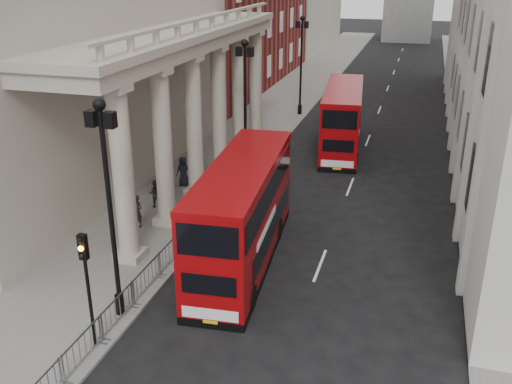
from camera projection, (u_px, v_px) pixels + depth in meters
name	position (u px, v px, depth m)	size (l,w,h in m)	color
sidewalk_west	(254.00, 130.00, 45.54)	(6.00, 140.00, 0.12)	slate
sidewalk_east	(472.00, 148.00, 41.24)	(3.00, 140.00, 0.12)	slate
kerb	(290.00, 133.00, 44.77)	(0.20, 140.00, 0.14)	slate
portico_building	(80.00, 78.00, 34.60)	(9.00, 28.00, 12.00)	#A59E8A
lamp_post_south	(109.00, 197.00, 19.97)	(1.05, 0.44, 8.32)	black
lamp_post_mid	(245.00, 99.00, 34.20)	(1.05, 0.44, 8.32)	black
lamp_post_north	(301.00, 59.00, 48.43)	(1.05, 0.44, 8.32)	black
traffic_light	(86.00, 270.00, 18.83)	(0.28, 0.33, 4.30)	black
crowd_barriers	(101.00, 328.00, 19.92)	(0.50, 18.75, 1.10)	gray
bus_near	(243.00, 212.00, 24.92)	(3.43, 10.89, 4.63)	#8F0609
bus_far	(342.00, 118.00, 40.30)	(3.53, 10.58, 4.48)	#930609
pedestrian_a	(137.00, 211.00, 28.56)	(0.61, 0.40, 1.67)	black
pedestrian_b	(155.00, 193.00, 30.93)	(0.75, 0.59, 1.55)	black
pedestrian_c	(183.00, 171.00, 33.89)	(0.86, 0.56, 1.77)	black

